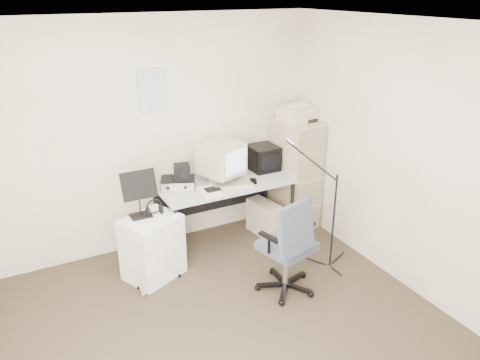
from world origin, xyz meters
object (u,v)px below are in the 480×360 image
office_chair (287,244)px  side_cart (152,247)px  desk (226,211)px  filing_cabinet (295,173)px

office_chair → side_cart: office_chair is taller
side_cart → desk: bearing=-6.5°
filing_cabinet → side_cart: bearing=-169.9°
office_chair → side_cart: (-1.05, 0.82, -0.17)m
filing_cabinet → office_chair: size_ratio=1.30×
desk → office_chair: office_chair is taller
filing_cabinet → side_cart: filing_cabinet is taller
desk → side_cart: desk is taller
office_chair → side_cart: bearing=127.8°
office_chair → desk: bearing=80.0°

